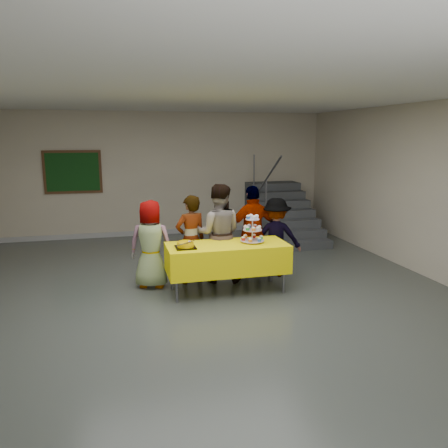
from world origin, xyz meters
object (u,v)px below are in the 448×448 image
at_px(schoolchild_d, 253,232).
at_px(schoolchild_e, 276,237).
at_px(bear_cake, 185,244).
at_px(staircase, 280,216).
at_px(cupcake_stand, 252,231).
at_px(schoolchild_b, 191,240).
at_px(bake_table, 227,257).
at_px(schoolchild_a, 151,244).
at_px(schoolchild_c, 218,233).
at_px(noticeboard, 73,172).

relative_size(schoolchild_d, schoolchild_e, 1.16).
bearing_deg(bear_cake, staircase, 50.78).
bearing_deg(cupcake_stand, schoolchild_e, 42.07).
bearing_deg(bear_cake, cupcake_stand, 5.32).
xyz_separation_m(cupcake_stand, schoolchild_b, (-0.89, 0.53, -0.21)).
height_order(bake_table, schoolchild_a, schoolchild_a).
bearing_deg(schoolchild_a, bear_cake, 146.24).
bearing_deg(schoolchild_c, cupcake_stand, 145.50).
bearing_deg(schoolchild_d, bake_table, 43.01).
relative_size(cupcake_stand, noticeboard, 0.34).
bearing_deg(schoolchild_c, schoolchild_d, -156.14).
xyz_separation_m(schoolchild_c, staircase, (2.27, 2.97, -0.34)).
xyz_separation_m(cupcake_stand, schoolchild_d, (0.21, 0.61, -0.15)).
bearing_deg(cupcake_stand, bear_cake, -174.68).
relative_size(bake_table, bear_cake, 5.25).
xyz_separation_m(cupcake_stand, noticeboard, (-2.99, 4.32, 0.65)).
bearing_deg(schoolchild_e, schoolchild_d, 8.79).
height_order(bear_cake, schoolchild_a, schoolchild_a).
bearing_deg(bear_cake, noticeboard, 113.37).
distance_m(schoolchild_c, noticeboard, 4.65).
relative_size(bake_table, schoolchild_e, 1.36).
xyz_separation_m(schoolchild_c, schoolchild_e, (1.03, 0.03, -0.14)).
distance_m(schoolchild_e, staircase, 3.20).
relative_size(bake_table, noticeboard, 1.45).
distance_m(schoolchild_c, schoolchild_d, 0.65).
bearing_deg(cupcake_stand, schoolchild_b, 149.04).
bearing_deg(bake_table, bear_cake, -173.60).
bearing_deg(cupcake_stand, staircase, 62.12).
distance_m(bake_table, schoolchild_c, 0.61).
bearing_deg(noticeboard, schoolchild_a, -69.39).
bearing_deg(bake_table, schoolchild_e, 29.27).
relative_size(schoolchild_b, schoolchild_c, 0.90).
xyz_separation_m(schoolchild_b, staircase, (2.74, 2.95, -0.25)).
bearing_deg(schoolchild_b, schoolchild_a, -11.83).
distance_m(bear_cake, staircase, 4.64).
bearing_deg(bake_table, cupcake_stand, 3.59).
distance_m(cupcake_stand, schoolchild_e, 0.86).
bearing_deg(staircase, schoolchild_b, -132.83).
bearing_deg(schoolchild_b, cupcake_stand, 132.99).
xyz_separation_m(bake_table, schoolchild_a, (-1.13, 0.51, 0.16)).
xyz_separation_m(schoolchild_d, staircase, (1.63, 2.88, -0.31)).
relative_size(schoolchild_d, noticeboard, 1.23).
relative_size(bake_table, schoolchild_d, 1.18).
relative_size(schoolchild_a, schoolchild_d, 0.90).
distance_m(bake_table, schoolchild_d, 0.93).
height_order(schoolchild_a, noticeboard, noticeboard).
relative_size(bake_table, schoolchild_c, 1.14).
bearing_deg(schoolchild_e, bear_cake, 38.41).
bearing_deg(bear_cake, schoolchild_e, 20.99).
bearing_deg(schoolchild_d, schoolchild_a, 1.76).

